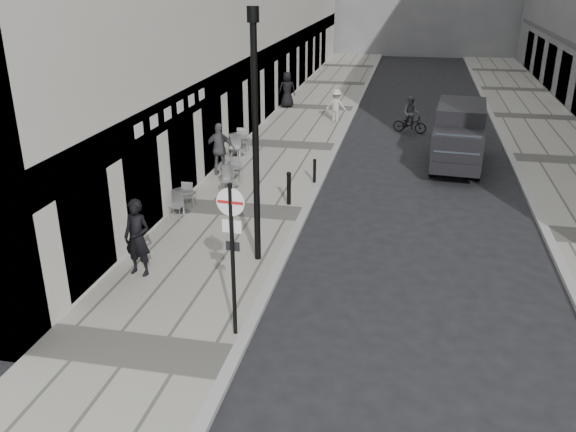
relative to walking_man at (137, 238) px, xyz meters
name	(u,v)px	position (x,y,z in m)	size (l,w,h in m)	color
sidewalk	(289,146)	(1.20, 12.27, -1.02)	(4.00, 60.00, 0.12)	gray
far_sidewalk	(565,161)	(12.20, 12.27, -1.02)	(4.00, 60.00, 0.12)	gray
walking_man	(137,238)	(0.00, 0.00, 0.00)	(0.70, 0.46, 1.91)	black
sign_post	(232,240)	(3.00, -2.06, 1.12)	(0.56, 0.11, 3.24)	black
lamppost	(255,128)	(2.60, 1.39, 2.47)	(0.28, 0.28, 6.15)	black
bollard_near	(315,171)	(3.05, 7.60, -0.56)	(0.11, 0.11, 0.80)	black
bollard_far	(289,189)	(2.60, 5.36, -0.46)	(0.13, 0.13, 1.00)	black
panel_van	(459,133)	(8.01, 11.10, 0.19)	(2.16, 4.91, 2.25)	black
cyclist	(410,119)	(6.15, 15.78, -0.43)	(1.63, 0.89, 1.67)	black
pedestrian_a	(220,149)	(-0.40, 7.79, -0.01)	(1.11, 0.46, 1.89)	#525256
pedestrian_b	(336,106)	(2.60, 16.76, -0.17)	(1.02, 0.59, 1.58)	#B9B2AB
pedestrian_c	(287,90)	(-0.40, 19.57, -0.02)	(0.91, 0.59, 1.87)	black
cafe_table_near	(239,143)	(-0.40, 10.22, -0.45)	(0.78, 1.77, 1.01)	silver
cafe_table_mid	(232,175)	(0.40, 6.52, -0.50)	(0.70, 1.58, 0.90)	#B8B8BB
cafe_table_far	(183,199)	(-0.40, 4.01, -0.53)	(0.65, 1.48, 0.84)	#ADADAF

